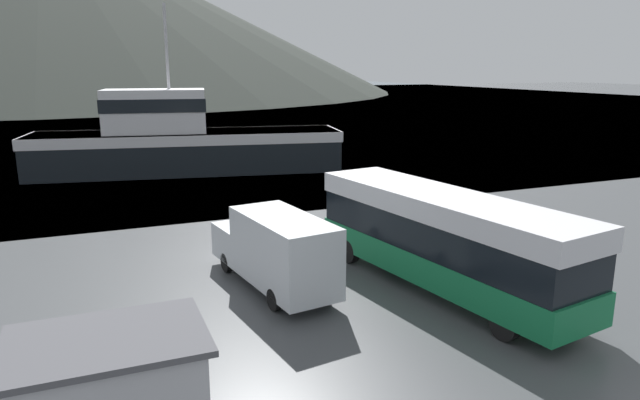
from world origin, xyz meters
TOP-DOWN VIEW (x-y plane):
  - water_surface at (0.00, 141.19)m, footprint 240.00×240.00m
  - hill_backdrop at (-18.69, 180.06)m, footprint 192.38×192.38m
  - tour_bus at (-1.40, 9.69)m, footprint 4.26×10.98m
  - delivery_van at (-6.54, 11.81)m, footprint 2.84×6.61m
  - fishing_boat at (-5.89, 35.16)m, footprint 21.92×8.78m
  - storage_bin at (3.38, 11.29)m, footprint 1.03×1.10m
  - mooring_bollard at (2.69, 20.38)m, footprint 0.45×0.45m

SIDE VIEW (x-z plane):
  - water_surface at x=0.00m, z-range 0.00..0.00m
  - mooring_bollard at x=2.69m, z-range 0.03..0.87m
  - storage_bin at x=3.38m, z-range 0.01..1.16m
  - delivery_van at x=-6.54m, z-range 0.06..2.68m
  - tour_bus at x=-1.40m, z-range 0.20..3.47m
  - fishing_boat at x=-5.89m, z-range -3.54..7.92m
  - hill_backdrop at x=-18.69m, z-range 0.00..46.86m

